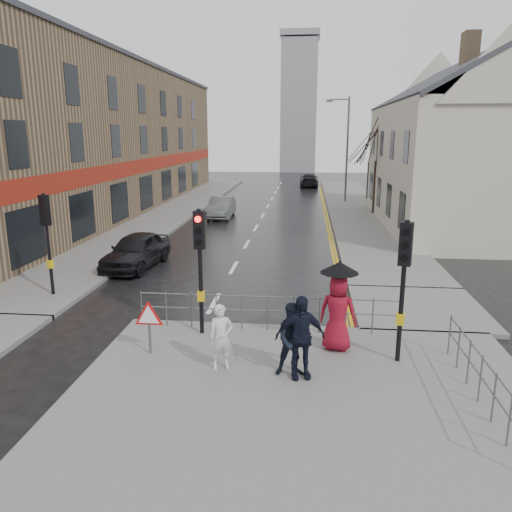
% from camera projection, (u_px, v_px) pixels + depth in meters
% --- Properties ---
extents(ground, '(120.00, 120.00, 0.00)m').
position_uv_depth(ground, '(193.00, 340.00, 13.43)').
color(ground, black).
rests_on(ground, ground).
extents(near_pavement, '(10.00, 9.00, 0.14)m').
position_uv_depth(near_pavement, '(304.00, 415.00, 9.74)').
color(near_pavement, '#605E5B').
rests_on(near_pavement, ground).
extents(left_pavement, '(4.00, 44.00, 0.14)m').
position_uv_depth(left_pavement, '(176.00, 209.00, 36.27)').
color(left_pavement, '#605E5B').
rests_on(left_pavement, ground).
extents(right_pavement, '(4.00, 40.00, 0.14)m').
position_uv_depth(right_pavement, '(355.00, 208.00, 36.92)').
color(right_pavement, '#605E5B').
rests_on(right_pavement, ground).
extents(pavement_bridge_right, '(4.00, 4.20, 0.14)m').
position_uv_depth(pavement_bridge_right, '(417.00, 308.00, 15.67)').
color(pavement_bridge_right, '#605E5B').
rests_on(pavement_bridge_right, ground).
extents(building_left_terrace, '(8.00, 42.00, 10.00)m').
position_uv_depth(building_left_terrace, '(92.00, 139.00, 34.67)').
color(building_left_terrace, '#7E6449').
rests_on(building_left_terrace, ground).
extents(building_right_cream, '(9.00, 16.40, 10.10)m').
position_uv_depth(building_right_cream, '(467.00, 145.00, 28.49)').
color(building_right_cream, '#B4AF9D').
rests_on(building_right_cream, ground).
extents(church_tower, '(5.00, 5.00, 18.00)m').
position_uv_depth(church_tower, '(299.00, 107.00, 71.02)').
color(church_tower, gray).
rests_on(church_tower, ground).
extents(traffic_signal_near_left, '(0.28, 0.27, 3.40)m').
position_uv_depth(traffic_signal_near_left, '(200.00, 250.00, 13.01)').
color(traffic_signal_near_left, black).
rests_on(traffic_signal_near_left, near_pavement).
extents(traffic_signal_near_right, '(0.34, 0.33, 3.40)m').
position_uv_depth(traffic_signal_near_right, '(404.00, 267.00, 11.36)').
color(traffic_signal_near_right, black).
rests_on(traffic_signal_near_right, near_pavement).
extents(traffic_signal_far_left, '(0.34, 0.33, 3.40)m').
position_uv_depth(traffic_signal_far_left, '(47.00, 226.00, 16.29)').
color(traffic_signal_far_left, black).
rests_on(traffic_signal_far_left, left_pavement).
extents(guard_railing_front, '(7.14, 0.04, 1.00)m').
position_uv_depth(guard_railing_front, '(267.00, 305.00, 13.62)').
color(guard_railing_front, '#595B5E').
rests_on(guard_railing_front, near_pavement).
extents(guard_railing_side, '(0.04, 4.54, 1.00)m').
position_uv_depth(guard_railing_side, '(481.00, 369.00, 9.93)').
color(guard_railing_side, '#595B5E').
rests_on(guard_railing_side, near_pavement).
extents(warning_sign, '(0.80, 0.07, 1.35)m').
position_uv_depth(warning_sign, '(149.00, 319.00, 12.10)').
color(warning_sign, '#595B5E').
rests_on(warning_sign, near_pavement).
extents(street_lamp, '(1.83, 0.25, 8.00)m').
position_uv_depth(street_lamp, '(345.00, 143.00, 38.78)').
color(street_lamp, '#595B5E').
rests_on(street_lamp, right_pavement).
extents(tree_near, '(2.40, 2.40, 6.58)m').
position_uv_depth(tree_near, '(378.00, 138.00, 32.71)').
color(tree_near, '#2E2019').
rests_on(tree_near, right_pavement).
extents(tree_far, '(2.40, 2.40, 5.64)m').
position_uv_depth(tree_far, '(370.00, 146.00, 40.56)').
color(tree_far, '#2E2019').
rests_on(tree_far, right_pavement).
extents(pedestrian_a, '(0.65, 0.54, 1.54)m').
position_uv_depth(pedestrian_a, '(221.00, 337.00, 11.34)').
color(pedestrian_a, silver).
rests_on(pedestrian_a, near_pavement).
extents(pedestrian_b, '(0.90, 0.75, 1.68)m').
position_uv_depth(pedestrian_b, '(294.00, 339.00, 11.04)').
color(pedestrian_b, black).
rests_on(pedestrian_b, near_pavement).
extents(pedestrian_with_umbrella, '(1.08, 0.96, 2.27)m').
position_uv_depth(pedestrian_with_umbrella, '(338.00, 304.00, 12.27)').
color(pedestrian_with_umbrella, maroon).
rests_on(pedestrian_with_umbrella, near_pavement).
extents(pedestrian_d, '(1.19, 0.72, 1.90)m').
position_uv_depth(pedestrian_d, '(300.00, 337.00, 10.90)').
color(pedestrian_d, black).
rests_on(pedestrian_d, near_pavement).
extents(car_parked, '(2.12, 4.36, 1.43)m').
position_uv_depth(car_parked, '(136.00, 250.00, 20.56)').
color(car_parked, black).
rests_on(car_parked, ground).
extents(car_mid, '(1.43, 4.08, 1.34)m').
position_uv_depth(car_mid, '(221.00, 207.00, 32.81)').
color(car_mid, '#4C4F51').
rests_on(car_mid, ground).
extents(car_far, '(1.92, 4.62, 1.34)m').
position_uv_depth(car_far, '(309.00, 180.00, 51.86)').
color(car_far, black).
rests_on(car_far, ground).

